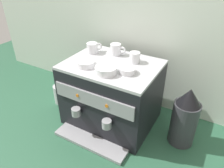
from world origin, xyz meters
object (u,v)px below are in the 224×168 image
ceramic_cup_0 (93,48)px  ceramic_bowl_0 (106,70)px  milk_pitcher (61,94)px  coffee_grinder (185,118)px  espresso_machine (112,94)px  ceramic_bowl_1 (127,70)px  ceramic_cup_2 (135,57)px  ceramic_bowl_2 (86,63)px  ceramic_cup_1 (116,50)px

ceramic_cup_0 → ceramic_bowl_0: ceramic_cup_0 is taller
milk_pitcher → coffee_grinder: bearing=3.5°
coffee_grinder → espresso_machine: bearing=-176.0°
ceramic_cup_0 → ceramic_bowl_1: ceramic_cup_0 is taller
espresso_machine → ceramic_cup_0: (-0.20, 0.09, 0.25)m
ceramic_bowl_1 → coffee_grinder: size_ratio=0.24×
ceramic_cup_2 → ceramic_bowl_2: size_ratio=0.78×
ceramic_cup_0 → ceramic_bowl_2: ceramic_cup_0 is taller
ceramic_cup_1 → ceramic_bowl_1: 0.26m
espresso_machine → ceramic_cup_1: ceramic_cup_1 is taller
ceramic_bowl_2 → ceramic_cup_0: bearing=112.4°
espresso_machine → ceramic_cup_0: size_ratio=5.40×
ceramic_bowl_0 → ceramic_cup_0: bearing=138.0°
ceramic_cup_2 → coffee_grinder: 0.47m
ceramic_cup_0 → ceramic_bowl_2: 0.21m
ceramic_cup_1 → milk_pitcher: bearing=-159.0°
ceramic_cup_2 → ceramic_bowl_2: ceramic_cup_2 is taller
ceramic_bowl_1 → milk_pitcher: (-0.58, 0.04, -0.38)m
ceramic_bowl_0 → ceramic_bowl_1: (0.10, 0.06, -0.00)m
ceramic_bowl_2 → coffee_grinder: bearing=12.8°
ceramic_bowl_2 → milk_pitcher: ceramic_bowl_2 is taller
ceramic_bowl_1 → coffee_grinder: bearing=14.9°
ceramic_cup_2 → milk_pitcher: size_ratio=0.60×
ceramic_bowl_2 → milk_pitcher: (-0.33, 0.08, -0.38)m
ceramic_bowl_0 → ceramic_bowl_2: (-0.15, 0.02, -0.00)m
espresso_machine → ceramic_bowl_1: size_ratio=6.18×
espresso_machine → ceramic_cup_2: ceramic_cup_2 is taller
ceramic_cup_2 → ceramic_bowl_1: ceramic_cup_2 is taller
ceramic_cup_1 → espresso_machine: bearing=-72.4°
espresso_machine → ceramic_bowl_0: size_ratio=4.58×
ceramic_cup_1 → ceramic_cup_2: 0.16m
ceramic_bowl_2 → milk_pitcher: bearing=166.3°
espresso_machine → ceramic_cup_2: size_ratio=6.43×
ceramic_bowl_2 → ceramic_bowl_0: bearing=-6.5°
ceramic_cup_0 → ceramic_bowl_1: size_ratio=1.14×
ceramic_bowl_0 → coffee_grinder: size_ratio=0.32×
ceramic_cup_0 → ceramic_cup_1: size_ratio=0.97×
ceramic_cup_0 → coffee_grinder: size_ratio=0.27×
coffee_grinder → milk_pitcher: 0.94m
espresso_machine → ceramic_bowl_2: bearing=-139.4°
milk_pitcher → ceramic_bowl_1: bearing=-3.5°
ceramic_bowl_1 → espresso_machine: bearing=156.7°
milk_pitcher → ceramic_cup_2: bearing=11.7°
ceramic_cup_0 → ceramic_bowl_1: bearing=-23.6°
ceramic_cup_2 → ceramic_cup_1: bearing=165.1°
ceramic_cup_0 → coffee_grinder: bearing=-4.5°
ceramic_cup_2 → ceramic_bowl_0: (-0.08, -0.21, -0.01)m
espresso_machine → ceramic_cup_2: (0.11, 0.09, 0.25)m
ceramic_bowl_0 → milk_pitcher: (-0.48, 0.10, -0.38)m
ceramic_bowl_0 → ceramic_bowl_2: 0.15m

